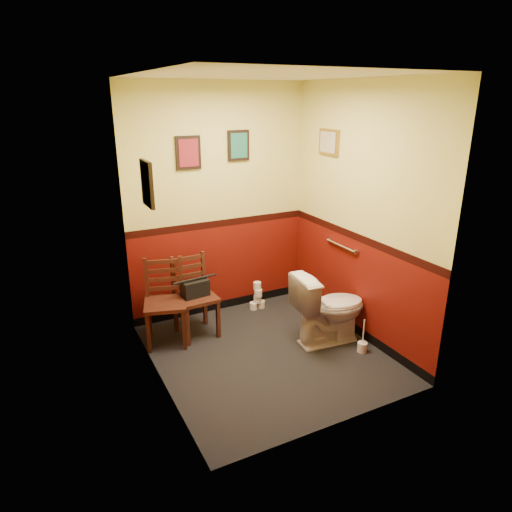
{
  "coord_description": "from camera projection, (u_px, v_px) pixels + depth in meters",
  "views": [
    {
      "loc": [
        -1.97,
        -3.63,
        2.54
      ],
      "look_at": [
        0.0,
        0.25,
        1.0
      ],
      "focal_mm": 32.0,
      "sensor_mm": 36.0,
      "label": 1
    }
  ],
  "objects": [
    {
      "name": "floor",
      "position": [
        267.0,
        354.0,
        4.74
      ],
      "size": [
        2.2,
        2.4,
        0.0
      ],
      "primitive_type": "cube",
      "color": "black",
      "rests_on": "ground"
    },
    {
      "name": "ceiling",
      "position": [
        269.0,
        75.0,
        3.84
      ],
      "size": [
        2.2,
        2.4,
        0.0
      ],
      "primitive_type": "cube",
      "rotation": [
        3.14,
        0.0,
        0.0
      ],
      "color": "silver",
      "rests_on": "ground"
    },
    {
      "name": "wall_back",
      "position": [
        219.0,
        203.0,
        5.3
      ],
      "size": [
        2.2,
        0.0,
        2.7
      ],
      "primitive_type": "cube",
      "rotation": [
        1.57,
        0.0,
        0.0
      ],
      "color": "#600F08",
      "rests_on": "ground"
    },
    {
      "name": "wall_front",
      "position": [
        347.0,
        270.0,
        3.28
      ],
      "size": [
        2.2,
        0.0,
        2.7
      ],
      "primitive_type": "cube",
      "rotation": [
        -1.57,
        0.0,
        0.0
      ],
      "color": "#600F08",
      "rests_on": "ground"
    },
    {
      "name": "wall_left",
      "position": [
        153.0,
        245.0,
        3.82
      ],
      "size": [
        0.0,
        2.4,
        2.7
      ],
      "primitive_type": "cube",
      "rotation": [
        1.57,
        0.0,
        1.57
      ],
      "color": "#600F08",
      "rests_on": "ground"
    },
    {
      "name": "wall_right",
      "position": [
        361.0,
        216.0,
        4.76
      ],
      "size": [
        0.0,
        2.4,
        2.7
      ],
      "primitive_type": "cube",
      "rotation": [
        1.57,
        0.0,
        -1.57
      ],
      "color": "#600F08",
      "rests_on": "ground"
    },
    {
      "name": "grab_bar",
      "position": [
        341.0,
        246.0,
        5.09
      ],
      "size": [
        0.05,
        0.56,
        0.06
      ],
      "color": "silver",
      "rests_on": "wall_right"
    },
    {
      "name": "framed_print_back_a",
      "position": [
        188.0,
        153.0,
        4.93
      ],
      "size": [
        0.28,
        0.04,
        0.36
      ],
      "color": "black",
      "rests_on": "wall_back"
    },
    {
      "name": "framed_print_back_b",
      "position": [
        238.0,
        145.0,
        5.17
      ],
      "size": [
        0.26,
        0.04,
        0.34
      ],
      "color": "black",
      "rests_on": "wall_back"
    },
    {
      "name": "framed_print_left",
      "position": [
        147.0,
        184.0,
        3.74
      ],
      "size": [
        0.04,
        0.3,
        0.38
      ],
      "color": "black",
      "rests_on": "wall_left"
    },
    {
      "name": "framed_print_right",
      "position": [
        329.0,
        142.0,
        5.02
      ],
      "size": [
        0.04,
        0.34,
        0.28
      ],
      "color": "olive",
      "rests_on": "wall_right"
    },
    {
      "name": "toilet",
      "position": [
        329.0,
        308.0,
        4.86
      ],
      "size": [
        0.84,
        0.52,
        0.79
      ],
      "primitive_type": "imported",
      "rotation": [
        0.0,
        0.0,
        1.48
      ],
      "color": "white",
      "rests_on": "floor"
    },
    {
      "name": "toilet_brush",
      "position": [
        362.0,
        346.0,
        4.76
      ],
      "size": [
        0.1,
        0.1,
        0.37
      ],
      "color": "silver",
      "rests_on": "floor"
    },
    {
      "name": "chair_left",
      "position": [
        165.0,
        302.0,
        4.85
      ],
      "size": [
        0.53,
        0.53,
        0.91
      ],
      "rotation": [
        0.0,
        0.0,
        -0.28
      ],
      "color": "#532719",
      "rests_on": "floor"
    },
    {
      "name": "chair_right",
      "position": [
        194.0,
        296.0,
        5.01
      ],
      "size": [
        0.44,
        0.44,
        0.9
      ],
      "rotation": [
        0.0,
        0.0,
        0.05
      ],
      "color": "#532719",
      "rests_on": "floor"
    },
    {
      "name": "handbag",
      "position": [
        195.0,
        288.0,
        4.94
      ],
      "size": [
        0.3,
        0.18,
        0.21
      ],
      "rotation": [
        0.0,
        0.0,
        0.11
      ],
      "color": "black",
      "rests_on": "chair_right"
    },
    {
      "name": "tp_stack",
      "position": [
        257.0,
        298.0,
        5.7
      ],
      "size": [
        0.2,
        0.12,
        0.35
      ],
      "color": "silver",
      "rests_on": "floor"
    }
  ]
}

